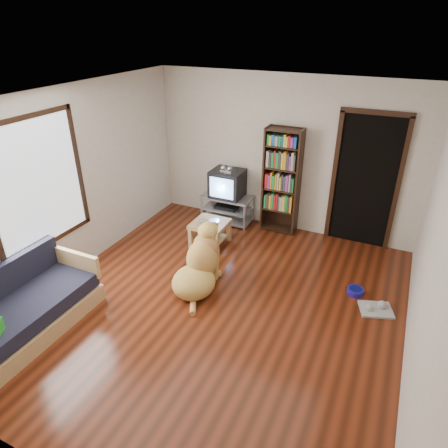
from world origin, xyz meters
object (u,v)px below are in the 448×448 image
at_px(grey_rag, 376,310).
at_px(bookshelf, 282,176).
at_px(laptop, 209,222).
at_px(coffee_table, 210,229).
at_px(tv_stand, 227,208).
at_px(sofa, 23,313).
at_px(dog, 200,266).
at_px(crt_tv, 228,183).
at_px(dog_bowl, 355,291).

distance_m(grey_rag, bookshelf, 2.61).
distance_m(laptop, coffee_table, 0.14).
bearing_deg(grey_rag, tv_stand, 151.89).
bearing_deg(sofa, dog, 48.10).
bearing_deg(tv_stand, laptop, -84.23).
relative_size(laptop, crt_tv, 0.57).
distance_m(dog_bowl, grey_rag, 0.39).
distance_m(dog_bowl, bookshelf, 2.24).
xyz_separation_m(tv_stand, bookshelf, (0.95, 0.09, 0.73)).
bearing_deg(dog, crt_tv, 103.90).
relative_size(laptop, coffee_table, 0.60).
relative_size(laptop, sofa, 0.18).
distance_m(grey_rag, tv_stand, 3.16).
relative_size(dog_bowl, crt_tv, 0.38).
bearing_deg(coffee_table, tv_stand, 95.97).
bearing_deg(laptop, dog, -96.23).
bearing_deg(grey_rag, dog_bowl, 140.19).
relative_size(grey_rag, bookshelf, 0.22).
distance_m(laptop, dog, 1.16).
bearing_deg(sofa, tv_stand, 74.98).
bearing_deg(coffee_table, grey_rag, -12.77).
distance_m(laptop, tv_stand, 0.92).
distance_m(tv_stand, bookshelf, 1.20).
relative_size(bookshelf, sofa, 1.00).
height_order(grey_rag, tv_stand, tv_stand).
bearing_deg(laptop, sofa, -138.12).
height_order(tv_stand, sofa, sofa).
distance_m(laptop, sofa, 2.93).
bearing_deg(tv_stand, dog_bowl, -26.47).
height_order(sofa, coffee_table, sofa).
distance_m(laptop, grey_rag, 2.78).
bearing_deg(crt_tv, bookshelf, 4.32).
bearing_deg(grey_rag, bookshelf, 139.22).
xyz_separation_m(crt_tv, dog, (0.50, -2.01, -0.41)).
bearing_deg(dog_bowl, dog, -159.15).
relative_size(laptop, bookshelf, 0.18).
relative_size(laptop, grey_rag, 0.82).
height_order(crt_tv, dog, crt_tv).
xyz_separation_m(laptop, tv_stand, (-0.09, 0.91, -0.14)).
xyz_separation_m(coffee_table, dog, (0.41, -1.11, 0.06)).
distance_m(crt_tv, sofa, 3.81).
bearing_deg(tv_stand, coffee_table, -84.03).
xyz_separation_m(tv_stand, coffee_table, (0.09, -0.88, 0.01)).
height_order(tv_stand, dog, dog).
relative_size(bookshelf, dog, 1.60).
xyz_separation_m(dog_bowl, bookshelf, (-1.53, 1.33, 0.96)).
bearing_deg(sofa, bookshelf, 62.68).
distance_m(bookshelf, sofa, 4.26).
bearing_deg(crt_tv, tv_stand, -90.00).
bearing_deg(coffee_table, dog, -69.97).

